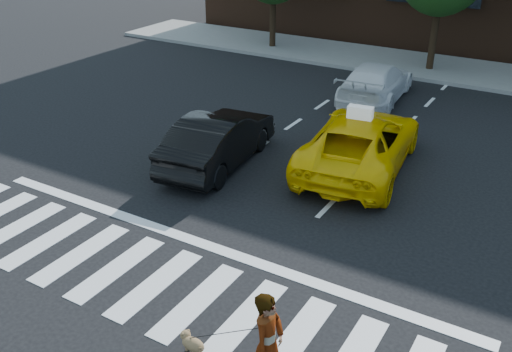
# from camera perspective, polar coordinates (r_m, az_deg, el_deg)

# --- Properties ---
(ground) EXTENTS (120.00, 120.00, 0.00)m
(ground) POSITION_cam_1_polar(r_m,az_deg,el_deg) (11.32, -10.00, -10.60)
(ground) COLOR black
(ground) RESTS_ON ground
(crosswalk) EXTENTS (13.00, 2.40, 0.01)m
(crosswalk) POSITION_cam_1_polar(r_m,az_deg,el_deg) (11.32, -10.01, -10.58)
(crosswalk) COLOR silver
(crosswalk) RESTS_ON ground
(stop_line) EXTENTS (12.00, 0.30, 0.01)m
(stop_line) POSITION_cam_1_polar(r_m,az_deg,el_deg) (12.32, -5.22, -6.81)
(stop_line) COLOR silver
(stop_line) RESTS_ON ground
(sidewalk_far) EXTENTS (30.00, 4.00, 0.15)m
(sidewalk_far) POSITION_cam_1_polar(r_m,az_deg,el_deg) (25.79, 16.14, 10.56)
(sidewalk_far) COLOR slate
(sidewalk_far) RESTS_ON ground
(taxi) EXTENTS (3.12, 5.63, 1.49)m
(taxi) POSITION_cam_1_polar(r_m,az_deg,el_deg) (15.54, 10.39, 3.36)
(taxi) COLOR #F3C005
(taxi) RESTS_ON ground
(black_sedan) EXTENTS (2.05, 4.57, 1.45)m
(black_sedan) POSITION_cam_1_polar(r_m,az_deg,el_deg) (15.54, -3.79, 3.69)
(black_sedan) COLOR black
(black_sedan) RESTS_ON ground
(white_suv) EXTENTS (2.29, 4.82, 1.36)m
(white_suv) POSITION_cam_1_polar(r_m,az_deg,el_deg) (20.97, 11.88, 9.18)
(white_suv) COLOR white
(white_suv) RESTS_ON ground
(woman) EXTENTS (0.44, 0.65, 1.74)m
(woman) POSITION_cam_1_polar(r_m,az_deg,el_deg) (8.65, 1.23, -16.43)
(woman) COLOR #999999
(woman) RESTS_ON ground
(dog) EXTENTS (0.58, 0.34, 0.33)m
(dog) POSITION_cam_1_polar(r_m,az_deg,el_deg) (9.72, -6.46, -16.22)
(dog) COLOR olive
(dog) RESTS_ON ground
(taxi_sign) EXTENTS (0.68, 0.36, 0.32)m
(taxi_sign) POSITION_cam_1_polar(r_m,az_deg,el_deg) (15.03, 10.39, 6.28)
(taxi_sign) COLOR white
(taxi_sign) RESTS_ON taxi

